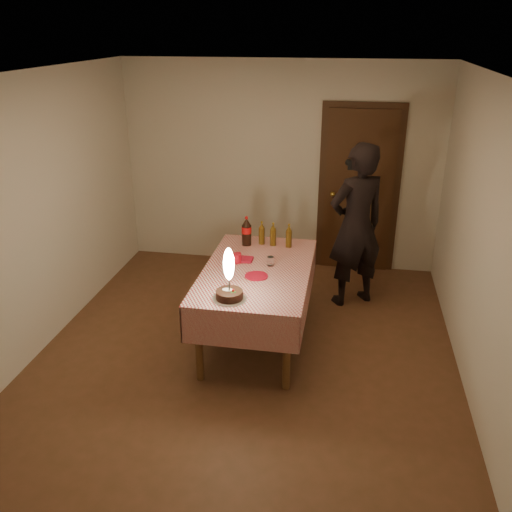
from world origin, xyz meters
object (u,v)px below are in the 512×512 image
(red_plate, at_px, (256,276))
(clear_cup, at_px, (271,261))
(amber_bottle_right, at_px, (289,236))
(amber_bottle_mid, at_px, (273,235))
(amber_bottle_left, at_px, (262,233))
(photographer, at_px, (356,226))
(dining_table, at_px, (257,279))
(red_cup, at_px, (237,258))
(cola_bottle, at_px, (247,231))
(birthday_cake, at_px, (229,284))

(red_plate, relative_size, clear_cup, 2.44)
(amber_bottle_right, bearing_deg, amber_bottle_mid, 174.72)
(amber_bottle_left, bearing_deg, photographer, 20.64)
(amber_bottle_mid, bearing_deg, red_plate, -92.75)
(clear_cup, bearing_deg, red_plate, -108.64)
(dining_table, xyz_separation_m, photographer, (0.93, 1.02, 0.24))
(red_cup, distance_m, amber_bottle_left, 0.56)
(clear_cup, xyz_separation_m, cola_bottle, (-0.33, 0.48, 0.11))
(dining_table, xyz_separation_m, red_cup, (-0.22, 0.11, 0.16))
(birthday_cake, height_order, clear_cup, birthday_cake)
(red_plate, bearing_deg, amber_bottle_mid, 87.25)
(red_plate, relative_size, amber_bottle_mid, 0.86)
(dining_table, xyz_separation_m, amber_bottle_left, (-0.06, 0.65, 0.22))
(red_plate, height_order, photographer, photographer)
(dining_table, height_order, amber_bottle_mid, amber_bottle_mid)
(amber_bottle_right, bearing_deg, birthday_cake, -105.82)
(red_plate, bearing_deg, cola_bottle, 107.62)
(cola_bottle, bearing_deg, amber_bottle_left, 20.22)
(birthday_cake, relative_size, amber_bottle_mid, 1.85)
(dining_table, xyz_separation_m, amber_bottle_right, (0.23, 0.62, 0.22))
(clear_cup, distance_m, photographer, 1.22)
(dining_table, bearing_deg, cola_bottle, 109.94)
(cola_bottle, bearing_deg, red_plate, -72.38)
(birthday_cake, height_order, amber_bottle_right, birthday_cake)
(amber_bottle_left, relative_size, amber_bottle_right, 1.00)
(clear_cup, height_order, amber_bottle_mid, amber_bottle_mid)
(red_cup, distance_m, photographer, 1.46)
(birthday_cake, distance_m, photographer, 1.97)
(amber_bottle_left, bearing_deg, dining_table, -84.48)
(red_plate, height_order, amber_bottle_right, amber_bottle_right)
(red_cup, relative_size, amber_bottle_mid, 0.39)
(red_plate, bearing_deg, dining_table, 98.61)
(clear_cup, relative_size, amber_bottle_mid, 0.35)
(photographer, bearing_deg, amber_bottle_left, -159.36)
(birthday_cake, distance_m, amber_bottle_left, 1.30)
(red_plate, bearing_deg, clear_cup, 71.36)
(amber_bottle_left, distance_m, amber_bottle_mid, 0.13)
(amber_bottle_mid, bearing_deg, photographer, 24.34)
(red_cup, relative_size, photographer, 0.05)
(dining_table, height_order, red_cup, red_cup)
(red_plate, bearing_deg, birthday_cake, -107.19)
(red_cup, bearing_deg, red_plate, -48.73)
(cola_bottle, relative_size, amber_bottle_left, 1.25)
(cola_bottle, distance_m, amber_bottle_left, 0.17)
(red_plate, height_order, amber_bottle_mid, amber_bottle_mid)
(amber_bottle_right, bearing_deg, cola_bottle, -177.12)
(cola_bottle, bearing_deg, photographer, 20.58)
(dining_table, height_order, amber_bottle_left, amber_bottle_left)
(cola_bottle, height_order, amber_bottle_right, cola_bottle)
(amber_bottle_mid, bearing_deg, red_cup, -118.29)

